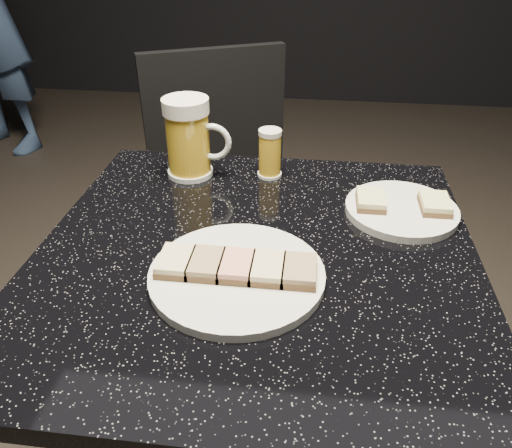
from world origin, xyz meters
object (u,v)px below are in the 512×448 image
at_px(plate_small, 401,210).
at_px(beer_mug, 189,138).
at_px(chair, 228,189).
at_px(plate_large, 237,275).
at_px(beer_tumbler, 270,153).
at_px(table, 256,356).

height_order(plate_small, beer_mug, beer_mug).
bearing_deg(beer_mug, chair, 90.20).
bearing_deg(plate_large, beer_mug, 113.96).
bearing_deg(beer_tumbler, plate_large, -92.35).
bearing_deg(chair, beer_mug, -89.80).
height_order(beer_mug, chair, beer_mug).
bearing_deg(plate_small, beer_mug, 165.48).
distance_m(plate_small, beer_tumbler, 0.28).
distance_m(table, chair, 0.67).
bearing_deg(table, beer_tumbler, 91.09).
relative_size(plate_large, beer_mug, 1.64).
bearing_deg(chair, table, -75.69).
relative_size(plate_small, table, 0.26).
xyz_separation_m(table, beer_tumbler, (-0.01, 0.26, 0.29)).
distance_m(plate_large, beer_tumbler, 0.34).
bearing_deg(beer_tumbler, plate_small, -25.61).
distance_m(table, beer_tumbler, 0.39).
xyz_separation_m(plate_small, chair, (-0.41, 0.50, -0.26)).
bearing_deg(plate_large, chair, 101.44).
bearing_deg(beer_mug, plate_large, -66.04).
xyz_separation_m(plate_large, table, (0.02, 0.07, -0.25)).
xyz_separation_m(plate_large, chair, (-0.15, 0.72, -0.26)).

